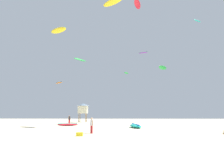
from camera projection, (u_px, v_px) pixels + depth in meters
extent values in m
plane|color=beige|center=(103.00, 142.00, 13.86)|extent=(120.00, 120.00, 0.00)
cylinder|color=#B21E23|center=(91.00, 129.00, 20.15)|extent=(0.14, 0.14, 0.76)
cylinder|color=#B21E23|center=(92.00, 130.00, 20.01)|extent=(0.14, 0.14, 0.76)
cylinder|color=silver|center=(92.00, 123.00, 20.17)|extent=(0.35, 0.35, 0.57)
cylinder|color=tan|center=(91.00, 123.00, 20.34)|extent=(0.10, 0.10, 0.52)
cylinder|color=tan|center=(93.00, 123.00, 20.00)|extent=(0.10, 0.10, 0.52)
sphere|color=tan|center=(92.00, 119.00, 20.23)|extent=(0.21, 0.21, 0.21)
cylinder|color=#B21E23|center=(69.00, 122.00, 38.24)|extent=(0.14, 0.14, 0.77)
cylinder|color=#B21E23|center=(70.00, 122.00, 38.38)|extent=(0.14, 0.14, 0.77)
cylinder|color=#2D2D33|center=(69.00, 118.00, 38.41)|extent=(0.35, 0.35, 0.58)
cylinder|color=#936B4C|center=(69.00, 118.00, 38.24)|extent=(0.10, 0.10, 0.53)
cylinder|color=#936B4C|center=(70.00, 118.00, 38.56)|extent=(0.10, 0.10, 0.53)
sphere|color=#936B4C|center=(69.00, 116.00, 38.46)|extent=(0.21, 0.21, 0.21)
ellipsoid|color=#19B29E|center=(135.00, 126.00, 27.91)|extent=(1.85, 4.52, 0.52)
cylinder|color=blue|center=(135.00, 124.00, 27.94)|extent=(0.75, 4.02, 0.19)
ellipsoid|color=red|center=(68.00, 125.00, 32.24)|extent=(3.31, 1.78, 0.40)
cylinder|color=#19B29E|center=(68.00, 124.00, 32.26)|extent=(2.85, 0.96, 0.14)
cylinder|color=#8C704C|center=(87.00, 118.00, 46.49)|extent=(0.14, 0.14, 1.90)
cylinder|color=#8C704C|center=(86.00, 118.00, 45.00)|extent=(0.14, 0.14, 1.90)
cylinder|color=#8C704C|center=(80.00, 118.00, 46.53)|extent=(0.14, 0.14, 1.90)
cylinder|color=#8C704C|center=(79.00, 118.00, 45.04)|extent=(0.14, 0.14, 1.90)
cube|color=beige|center=(83.00, 110.00, 46.02)|extent=(2.00, 2.00, 1.70)
pyramid|color=slate|center=(83.00, 105.00, 46.18)|extent=(2.30, 2.30, 0.55)
cube|color=yellow|center=(80.00, 134.00, 17.75)|extent=(0.56, 0.36, 0.32)
ellipsoid|color=yellow|center=(113.00, 2.00, 35.15)|extent=(4.06, 3.63, 0.78)
ellipsoid|color=green|center=(163.00, 68.00, 47.42)|extent=(3.03, 3.53, 0.92)
cylinder|color=white|center=(163.00, 67.00, 47.44)|extent=(2.16, 2.77, 0.16)
ellipsoid|color=green|center=(126.00, 73.00, 53.88)|extent=(1.67, 2.48, 0.34)
ellipsoid|color=orange|center=(59.00, 83.00, 56.26)|extent=(2.95, 2.76, 0.73)
cylinder|color=blue|center=(59.00, 82.00, 56.28)|extent=(2.25, 2.02, 0.14)
ellipsoid|color=yellow|center=(58.00, 30.00, 40.30)|extent=(4.03, 3.07, 0.99)
cylinder|color=#19B29E|center=(59.00, 29.00, 40.32)|extent=(3.26, 2.07, 0.18)
ellipsoid|color=purple|center=(143.00, 53.00, 55.11)|extent=(2.71, 1.71, 0.45)
cylinder|color=green|center=(143.00, 52.00, 55.13)|extent=(2.26, 1.02, 0.11)
ellipsoid|color=#19B29E|center=(197.00, 21.00, 50.14)|extent=(2.66, 2.17, 0.63)
ellipsoid|color=green|center=(80.00, 60.00, 41.71)|extent=(2.68, 3.04, 0.72)
ellipsoid|color=red|center=(137.00, 4.00, 46.27)|extent=(2.46, 4.69, 0.79)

